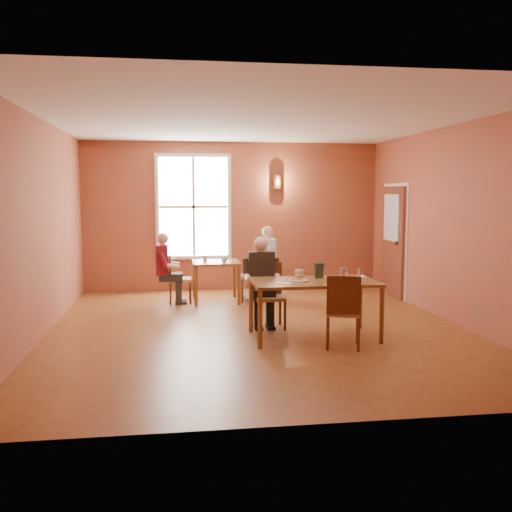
{
  "coord_description": "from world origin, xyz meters",
  "views": [
    {
      "loc": [
        -1.19,
        -8.08,
        1.98
      ],
      "look_at": [
        0.0,
        0.2,
        1.05
      ],
      "focal_mm": 40.0,
      "sensor_mm": 36.0,
      "label": 1
    }
  ],
  "objects": [
    {
      "name": "goblet_c",
      "position": [
        1.02,
        -0.79,
        0.89
      ],
      "size": [
        0.08,
        0.08,
        0.2
      ],
      "primitive_type": null,
      "rotation": [
        0.0,
        0.0,
        0.01
      ],
      "color": "white",
      "rests_on": "main_table"
    },
    {
      "name": "cup_b",
      "position": [
        -0.64,
        2.31,
        0.79
      ],
      "size": [
        0.11,
        0.11,
        0.1
      ],
      "primitive_type": "imported",
      "rotation": [
        0.0,
        0.0,
        0.02
      ],
      "color": "silver",
      "rests_on": "second_table"
    },
    {
      "name": "chair_diner_maroon",
      "position": [
        -1.1,
        2.2,
        0.44
      ],
      "size": [
        0.39,
        0.39,
        0.88
      ],
      "primitive_type": null,
      "rotation": [
        0.0,
        0.0,
        -1.57
      ],
      "color": "#52300F",
      "rests_on": "ground"
    },
    {
      "name": "wall_left",
      "position": [
        -3.0,
        0.0,
        1.5
      ],
      "size": [
        0.04,
        7.0,
        3.0
      ],
      "primitive_type": "cube",
      "color": "brown",
      "rests_on": "ground"
    },
    {
      "name": "menu_stand",
      "position": [
        0.81,
        -0.4,
        0.9
      ],
      "size": [
        0.14,
        0.11,
        0.21
      ],
      "primitive_type": "cube",
      "rotation": [
        0.0,
        0.0,
        0.37
      ],
      "color": "#243B27",
      "rests_on": "main_table"
    },
    {
      "name": "ceiling",
      "position": [
        0.0,
        0.0,
        3.0
      ],
      "size": [
        6.0,
        7.0,
        0.04
      ],
      "primitive_type": "cube",
      "color": "white",
      "rests_on": "wall_back"
    },
    {
      "name": "knife",
      "position": [
        0.64,
        -0.83,
        0.79
      ],
      "size": [
        0.2,
        0.11,
        0.0
      ],
      "primitive_type": "cube",
      "rotation": [
        0.0,
        0.0,
        0.44
      ],
      "color": "silver",
      "rests_on": "main_table"
    },
    {
      "name": "cup_a",
      "position": [
        -0.31,
        2.08,
        0.79
      ],
      "size": [
        0.14,
        0.14,
        0.1
      ],
      "primitive_type": "imported",
      "rotation": [
        0.0,
        0.0,
        -0.12
      ],
      "color": "white",
      "rests_on": "second_table"
    },
    {
      "name": "door",
      "position": [
        2.94,
        2.3,
        1.05
      ],
      "size": [
        0.12,
        1.04,
        2.1
      ],
      "primitive_type": "cube",
      "color": "maroon",
      "rests_on": "ground"
    },
    {
      "name": "wall_right",
      "position": [
        3.0,
        0.0,
        1.5
      ],
      "size": [
        0.04,
        7.0,
        3.0
      ],
      "primitive_type": "cube",
      "color": "brown",
      "rests_on": "ground"
    },
    {
      "name": "diner_maroon",
      "position": [
        -1.13,
        2.2,
        0.62
      ],
      "size": [
        0.49,
        0.49,
        1.23
      ],
      "primitive_type": null,
      "rotation": [
        0.0,
        0.0,
        -1.57
      ],
      "color": "maroon",
      "rests_on": "ground"
    },
    {
      "name": "wall_front",
      "position": [
        0.0,
        -3.5,
        1.5
      ],
      "size": [
        6.0,
        0.04,
        3.0
      ],
      "primitive_type": "cube",
      "color": "brown",
      "rests_on": "ground"
    },
    {
      "name": "chair_diner_white",
      "position": [
        0.2,
        2.2,
        0.48
      ],
      "size": [
        0.42,
        0.42,
        0.96
      ],
      "primitive_type": null,
      "rotation": [
        0.0,
        0.0,
        1.57
      ],
      "color": "brown",
      "rests_on": "ground"
    },
    {
      "name": "sandwich",
      "position": [
        0.5,
        -0.52,
        0.85
      ],
      "size": [
        0.13,
        0.13,
        0.12
      ],
      "primitive_type": "cube",
      "rotation": [
        0.0,
        0.0,
        0.5
      ],
      "color": "tan",
      "rests_on": "main_table"
    },
    {
      "name": "second_table",
      "position": [
        -0.45,
        2.2,
        0.37
      ],
      "size": [
        0.84,
        0.84,
        0.74
      ],
      "primitive_type": null,
      "color": "brown",
      "rests_on": "ground"
    },
    {
      "name": "ground",
      "position": [
        0.0,
        0.0,
        0.0
      ],
      "size": [
        6.0,
        7.0,
        0.01
      ],
      "primitive_type": "cube",
      "color": "brown",
      "rests_on": "ground"
    },
    {
      "name": "plate_food",
      "position": [
        0.45,
        -0.65,
        0.81
      ],
      "size": [
        0.35,
        0.35,
        0.03
      ],
      "primitive_type": "cylinder",
      "rotation": [
        0.0,
        0.0,
        -0.37
      ],
      "color": "white",
      "rests_on": "main_table"
    },
    {
      "name": "wall_sconce",
      "position": [
        0.9,
        3.4,
        2.2
      ],
      "size": [
        0.16,
        0.16,
        0.28
      ],
      "primitive_type": "cylinder",
      "color": "brown",
      "rests_on": "wall_back"
    },
    {
      "name": "side_plate",
      "position": [
        1.38,
        -0.44,
        0.8
      ],
      "size": [
        0.22,
        0.22,
        0.01
      ],
      "primitive_type": "cylinder",
      "rotation": [
        0.0,
        0.0,
        -0.28
      ],
      "color": "white",
      "rests_on": "main_table"
    },
    {
      "name": "wall_back",
      "position": [
        0.0,
        3.5,
        1.5
      ],
      "size": [
        6.0,
        0.04,
        3.0
      ],
      "primitive_type": "cube",
      "color": "brown",
      "rests_on": "ground"
    },
    {
      "name": "chair_empty",
      "position": [
        0.94,
        -1.14,
        0.48
      ],
      "size": [
        0.52,
        0.52,
        0.95
      ],
      "primitive_type": null,
      "rotation": [
        0.0,
        0.0,
        -0.28
      ],
      "color": "#422412",
      "rests_on": "ground"
    },
    {
      "name": "window",
      "position": [
        -0.8,
        3.45,
        1.7
      ],
      "size": [
        1.36,
        0.1,
        1.96
      ],
      "primitive_type": "cube",
      "color": "white",
      "rests_on": "wall_back"
    },
    {
      "name": "goblet_a",
      "position": [
        1.13,
        -0.55,
        0.88
      ],
      "size": [
        0.08,
        0.08,
        0.18
      ],
      "primitive_type": null,
      "rotation": [
        0.0,
        0.0,
        -0.06
      ],
      "color": "white",
      "rests_on": "main_table"
    },
    {
      "name": "napkin",
      "position": [
        0.22,
        -0.82,
        0.8
      ],
      "size": [
        0.25,
        0.25,
        0.01
      ],
      "primitive_type": "cube",
      "rotation": [
        0.0,
        0.0,
        -0.45
      ],
      "color": "silver",
      "rests_on": "main_table"
    },
    {
      "name": "diner_main",
      "position": [
        0.18,
        -0.0,
        0.64
      ],
      "size": [
        0.51,
        0.51,
        1.29
      ],
      "primitive_type": null,
      "rotation": [
        0.0,
        0.0,
        3.14
      ],
      "color": "#3A221A",
      "rests_on": "ground"
    },
    {
      "name": "diner_white",
      "position": [
        0.23,
        2.2,
        0.66
      ],
      "size": [
        0.53,
        0.53,
        1.32
      ],
      "primitive_type": null,
      "rotation": [
        0.0,
        0.0,
        1.57
      ],
      "color": "silver",
      "rests_on": "ground"
    },
    {
      "name": "chair_diner_main",
      "position": [
        0.18,
        0.03,
        0.47
      ],
      "size": [
        0.42,
        0.42,
        0.95
      ],
      "primitive_type": null,
      "rotation": [
        0.0,
        0.0,
        3.14
      ],
      "color": "#4F2210",
      "rests_on": "ground"
    },
    {
      "name": "main_table",
      "position": [
        0.68,
        -0.62,
        0.4
      ],
      "size": [
        1.69,
        0.95,
        0.79
      ],
      "primitive_type": null,
      "color": "brown",
      "rests_on": "ground"
    },
    {
      "name": "goblet_b",
      "position": [
        1.27,
        -0.78,
        0.89
      ],
      "size": [
        0.1,
        0.1,
        0.19
      ],
      "primitive_type": null,
      "rotation": [
        0.0,
        0.0,
        -0.38
      ],
      "color": "silver",
      "rests_on": "main_table"
    }
  ]
}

